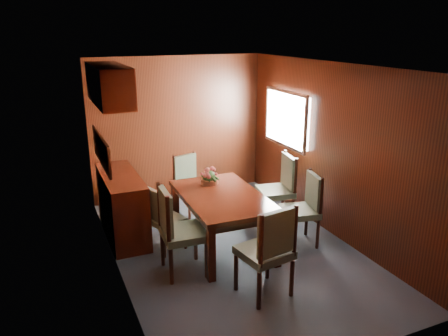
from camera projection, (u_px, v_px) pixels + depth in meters
name	position (u px, v px, depth m)	size (l,w,h in m)	color
ground	(233.00, 248.00, 5.86)	(4.50, 4.50, 0.00)	#3A4550
room_shell	(215.00, 125.00, 5.61)	(3.06, 4.52, 2.41)	black
sideboard	(122.00, 205.00, 6.12)	(0.48, 1.40, 0.90)	black
dining_table	(222.00, 202.00, 5.72)	(1.03, 1.62, 0.75)	black
chair_left_near	(176.00, 227.00, 5.11)	(0.52, 0.54, 1.09)	black
chair_left_far	(161.00, 216.00, 5.67)	(0.53, 0.54, 0.89)	black
chair_right_near	(305.00, 205.00, 5.87)	(0.54, 0.56, 1.00)	black
chair_right_far	(281.00, 185.00, 6.50)	(0.57, 0.58, 1.06)	black
chair_head	(269.00, 247.00, 4.63)	(0.59, 0.57, 1.08)	black
chair_foot	(189.00, 181.00, 6.90)	(0.55, 0.54, 0.94)	black
flower_centerpiece	(209.00, 175.00, 6.05)	(0.26, 0.26, 0.26)	#A95733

